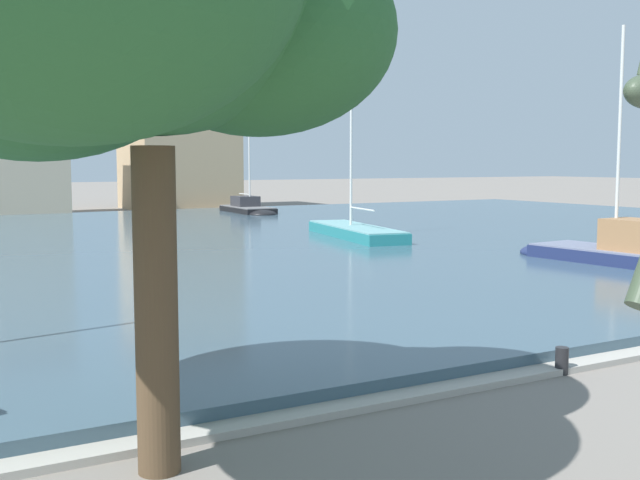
# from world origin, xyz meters

# --- Properties ---
(harbor_water) EXTENTS (83.54, 45.62, 0.33)m
(harbor_water) POSITION_xyz_m (0.00, 31.29, 0.16)
(harbor_water) COLOR #3D5666
(harbor_water) RESTS_ON ground
(quay_edge_coping) EXTENTS (83.54, 0.50, 0.12)m
(quay_edge_coping) POSITION_xyz_m (0.00, 8.23, 0.06)
(quay_edge_coping) COLOR #ADA89E
(quay_edge_coping) RESTS_ON ground
(sailboat_black) EXTENTS (2.52, 6.69, 6.17)m
(sailboat_black) POSITION_xyz_m (13.18, 47.60, 0.49)
(sailboat_black) COLOR black
(sailboat_black) RESTS_ON ground
(sailboat_navy) EXTENTS (2.81, 8.19, 8.51)m
(sailboat_navy) POSITION_xyz_m (13.14, 16.56, 0.62)
(sailboat_navy) COLOR navy
(sailboat_navy) RESTS_ON ground
(sailboat_teal) EXTENTS (3.54, 9.49, 9.48)m
(sailboat_teal) POSITION_xyz_m (10.24, 29.69, 0.46)
(sailboat_teal) COLOR teal
(sailboat_teal) RESTS_ON ground
(shade_tree) EXTENTS (6.68, 7.06, 7.54)m
(shade_tree) POSITION_xyz_m (-6.90, 7.37, 5.65)
(shade_tree) COLOR brown
(shade_tree) RESTS_ON ground
(mooring_bollard) EXTENTS (0.24, 0.24, 0.50)m
(mooring_bollard) POSITION_xyz_m (1.39, 8.08, 0.25)
(mooring_bollard) COLOR #232326
(mooring_bollard) RESTS_ON ground
(townhouse_narrow_midrow) EXTENTS (5.39, 7.34, 10.86)m
(townhouse_narrow_midrow) POSITION_xyz_m (-0.36, 56.83, 5.44)
(townhouse_narrow_midrow) COLOR #C6B293
(townhouse_narrow_midrow) RESTS_ON ground
(townhouse_corner_house) EXTENTS (8.23, 8.15, 12.60)m
(townhouse_corner_house) POSITION_xyz_m (12.21, 59.46, 6.31)
(townhouse_corner_house) COLOR tan
(townhouse_corner_house) RESTS_ON ground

